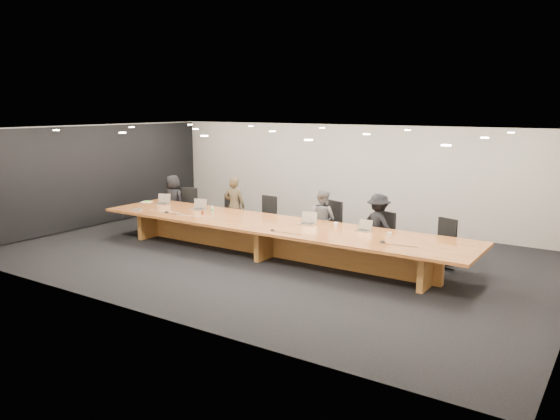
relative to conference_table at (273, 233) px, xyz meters
The scene contains 28 objects.
ground 0.52m from the conference_table, ahead, with size 12.00×12.00×0.00m, color black.
back_wall 4.10m from the conference_table, 90.00° to the left, with size 12.00×0.02×2.80m, color beige.
left_wall_panel 6.00m from the conference_table, behind, with size 0.08×7.84×2.74m, color black.
conference_table is the anchor object (origin of this frame).
chair_far_left 3.84m from the conference_table, 162.42° to the left, with size 0.56×0.56×1.09m, color black, non-canonical shape.
chair_left 2.52m from the conference_table, 150.68° to the left, with size 0.53×0.53×1.04m, color black, non-canonical shape.
chair_mid_left 1.60m from the conference_table, 132.12° to the left, with size 0.56×0.56×1.11m, color black, non-canonical shape.
chair_mid_right 1.45m from the conference_table, 61.44° to the left, with size 0.58×0.58×1.14m, color black, non-canonical shape.
chair_right 2.40m from the conference_table, 31.48° to the left, with size 0.52×0.52×1.02m, color black, non-canonical shape.
chair_far_right 3.60m from the conference_table, 18.70° to the left, with size 0.53×0.53×1.05m, color black, non-canonical shape.
person_a 4.28m from the conference_table, 164.77° to the left, with size 0.69×0.45×1.42m, color black.
person_b 2.28m from the conference_table, 150.02° to the left, with size 0.56×0.37×1.54m, color #39301F.
person_c 1.32m from the conference_table, 61.48° to the left, with size 0.68×0.53×1.41m, color #5E5E60.
person_d 2.35m from the conference_table, 31.92° to the left, with size 0.91×0.53×1.41m, color black.
laptop_a 3.83m from the conference_table, behind, with size 0.34×0.25×0.27m, color tan, non-canonical shape.
laptop_b 2.48m from the conference_table, behind, with size 0.35×0.25×0.27m, color tan, non-canonical shape.
laptop_d 0.86m from the conference_table, 23.32° to the left, with size 0.35×0.26×0.28m, color #C6B497, non-canonical shape.
laptop_e 2.07m from the conference_table, 11.52° to the left, with size 0.30×0.22×0.23m, color tan, non-canonical shape.
water_bottle 1.84m from the conference_table, behind, with size 0.06×0.06×0.19m, color #B2C3C0.
amber_mug 1.99m from the conference_table, behind, with size 0.07×0.07×0.09m, color maroon.
paper_cup_near 1.44m from the conference_table, 17.60° to the left, with size 0.09×0.09×0.10m, color white.
paper_cup_far 2.69m from the conference_table, ahead, with size 0.09×0.09×0.10m, color silver.
notepad 4.37m from the conference_table, behind, with size 0.26×0.20×0.02m, color silver.
lime_gadget 4.36m from the conference_table, behind, with size 0.14×0.08×0.02m, color #67CE37.
av_box 3.72m from the conference_table, behind, with size 0.22×0.17×0.03m, color #B8B8BD.
mic_left 2.90m from the conference_table, behind, with size 0.12×0.12×0.03m, color black.
mic_center 0.75m from the conference_table, 55.75° to the right, with size 0.11×0.11×0.03m, color black.
mic_right 2.74m from the conference_table, ahead, with size 0.12×0.12×0.03m, color black.
Camera 1 is at (6.65, -9.77, 3.30)m, focal length 35.00 mm.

